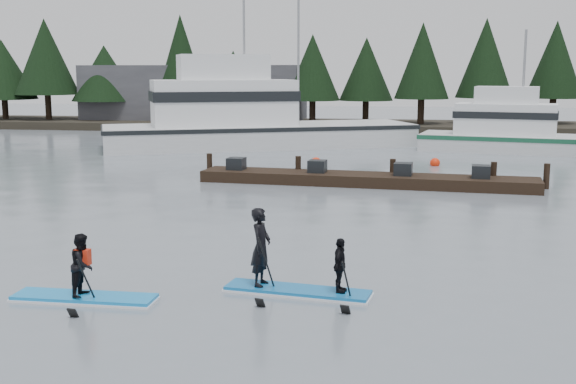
# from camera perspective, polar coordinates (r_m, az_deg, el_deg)

# --- Properties ---
(ground) EXTENTS (160.00, 160.00, 0.00)m
(ground) POSITION_cam_1_polar(r_m,az_deg,el_deg) (15.46, -3.59, -7.70)
(ground) COLOR slate
(ground) RESTS_ON ground
(far_shore) EXTENTS (70.00, 8.00, 0.60)m
(far_shore) POSITION_cam_1_polar(r_m,az_deg,el_deg) (56.65, 5.86, 5.20)
(far_shore) COLOR #2D281E
(far_shore) RESTS_ON ground
(treeline) EXTENTS (60.00, 4.00, 8.00)m
(treeline) POSITION_cam_1_polar(r_m,az_deg,el_deg) (56.67, 5.85, 4.90)
(treeline) COLOR black
(treeline) RESTS_ON ground
(waterfront_building) EXTENTS (18.00, 6.00, 5.00)m
(waterfront_building) POSITION_cam_1_polar(r_m,az_deg,el_deg) (60.93, -7.36, 7.55)
(waterfront_building) COLOR #4C4C51
(waterfront_building) RESTS_ON ground
(fishing_boat_large) EXTENTS (19.03, 12.14, 10.36)m
(fishing_boat_large) POSITION_cam_1_polar(r_m,az_deg,el_deg) (43.84, -2.97, 4.61)
(fishing_boat_large) COLOR silver
(fishing_boat_large) RESTS_ON ground
(fishing_boat_medium) EXTENTS (12.76, 5.87, 7.62)m
(fishing_boat_medium) POSITION_cam_1_polar(r_m,az_deg,el_deg) (43.23, 18.21, 3.71)
(fishing_boat_medium) COLOR silver
(fishing_boat_medium) RESTS_ON ground
(floating_dock) EXTENTS (13.69, 3.01, 0.45)m
(floating_dock) POSITION_cam_1_polar(r_m,az_deg,el_deg) (29.35, 6.15, 0.99)
(floating_dock) COLOR black
(floating_dock) RESTS_ON ground
(buoy_a) EXTENTS (0.63, 0.63, 0.63)m
(buoy_a) POSITION_cam_1_polar(r_m,az_deg,el_deg) (41.71, -13.54, 3.01)
(buoy_a) COLOR red
(buoy_a) RESTS_ON ground
(buoy_d) EXTENTS (0.49, 0.49, 0.49)m
(buoy_d) POSITION_cam_1_polar(r_m,az_deg,el_deg) (35.91, 11.53, 2.05)
(buoy_d) COLOR red
(buoy_d) RESTS_ON ground
(buoy_b) EXTENTS (0.55, 0.55, 0.55)m
(buoy_b) POSITION_cam_1_polar(r_m,az_deg,el_deg) (35.05, 2.22, 2.06)
(buoy_b) COLOR red
(buoy_b) RESTS_ON ground
(buoy_c) EXTENTS (0.63, 0.63, 0.63)m
(buoy_c) POSITION_cam_1_polar(r_m,az_deg,el_deg) (42.31, 20.69, 2.74)
(buoy_c) COLOR red
(buoy_c) RESTS_ON ground
(paddleboard_solo) EXTENTS (2.91, 1.02, 1.85)m
(paddleboard_solo) POSITION_cam_1_polar(r_m,az_deg,el_deg) (15.17, -15.86, -6.43)
(paddleboard_solo) COLOR #1682CF
(paddleboard_solo) RESTS_ON ground
(paddleboard_duo) EXTENTS (3.11, 1.36, 2.29)m
(paddleboard_duo) POSITION_cam_1_polar(r_m,az_deg,el_deg) (15.05, 0.18, -5.68)
(paddleboard_duo) COLOR #1268AE
(paddleboard_duo) RESTS_ON ground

